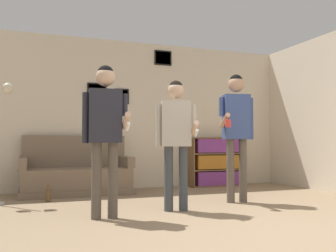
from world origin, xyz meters
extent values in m
plane|color=#937A5B|center=(0.00, 0.00, 0.00)|extent=(20.00, 20.00, 0.00)
cube|color=beige|center=(0.00, 3.95, 1.35)|extent=(7.78, 0.06, 2.70)
cube|color=black|center=(-0.95, 3.91, 1.75)|extent=(0.34, 0.02, 0.29)
cube|color=#B2B2BC|center=(-0.95, 3.90, 1.75)|extent=(0.30, 0.01, 0.25)
cube|color=black|center=(0.30, 3.91, 2.44)|extent=(0.34, 0.02, 0.28)
cube|color=gray|center=(0.30, 3.90, 2.44)|extent=(0.29, 0.01, 0.23)
cube|color=black|center=(-0.50, 3.91, 1.68)|extent=(0.26, 0.02, 0.28)
cube|color=#B2B2BC|center=(-0.50, 3.90, 1.68)|extent=(0.21, 0.01, 0.23)
cube|color=#7A6651|center=(-1.33, 3.48, 0.05)|extent=(1.76, 0.80, 0.10)
cube|color=#7A6651|center=(-1.33, 3.48, 0.26)|extent=(1.70, 0.74, 0.32)
cube|color=#7A6651|center=(-1.33, 3.81, 0.69)|extent=(1.70, 0.14, 0.53)
cube|color=#7A6651|center=(-2.15, 3.48, 0.51)|extent=(0.12, 0.74, 0.18)
cube|color=#7A6651|center=(-0.52, 3.48, 0.51)|extent=(0.12, 0.74, 0.18)
cube|color=brown|center=(0.80, 3.73, 0.47)|extent=(0.02, 0.30, 0.93)
cube|color=brown|center=(1.86, 3.73, 0.47)|extent=(0.02, 0.30, 0.93)
cube|color=brown|center=(1.33, 3.88, 0.47)|extent=(1.09, 0.01, 0.93)
cube|color=brown|center=(1.33, 3.73, 0.01)|extent=(1.04, 0.30, 0.02)
cube|color=brown|center=(1.33, 3.73, 0.92)|extent=(1.04, 0.30, 0.02)
cube|color=brown|center=(1.33, 3.73, 0.31)|extent=(1.04, 0.30, 0.02)
cube|color=brown|center=(1.33, 3.73, 0.62)|extent=(1.04, 0.30, 0.02)
cube|color=#7F3889|center=(1.33, 3.72, 0.15)|extent=(0.89, 0.26, 0.26)
cube|color=#B77023|center=(1.33, 3.72, 0.46)|extent=(0.89, 0.26, 0.26)
cube|color=#7F3889|center=(1.33, 3.72, 0.77)|extent=(0.89, 0.26, 0.26)
cylinder|color=#ADA89E|center=(-2.42, 2.82, 1.61)|extent=(0.02, 0.16, 0.02)
sphere|color=beige|center=(-2.35, 2.82, 1.58)|extent=(0.15, 0.15, 0.15)
cylinder|color=brown|center=(-1.36, 1.40, 0.42)|extent=(0.11, 0.11, 0.84)
cylinder|color=brown|center=(-1.18, 1.38, 0.42)|extent=(0.11, 0.11, 0.84)
cube|color=#282833|center=(-1.27, 1.39, 1.13)|extent=(0.38, 0.24, 0.59)
sphere|color=#D1A889|center=(-1.27, 1.39, 1.57)|extent=(0.22, 0.22, 0.22)
sphere|color=black|center=(-1.27, 1.39, 1.61)|extent=(0.18, 0.18, 0.18)
cylinder|color=#282833|center=(-1.05, 1.37, 1.26)|extent=(0.07, 0.07, 0.25)
cylinder|color=#D1A889|center=(-1.07, 1.23, 1.07)|extent=(0.09, 0.31, 0.19)
cylinder|color=white|center=(-1.08, 1.09, 1.01)|extent=(0.05, 0.14, 0.09)
cylinder|color=#282833|center=(-1.48, 1.41, 1.11)|extent=(0.07, 0.07, 0.56)
cylinder|color=#3D4247|center=(-0.44, 1.58, 0.39)|extent=(0.11, 0.11, 0.79)
cylinder|color=#3D4247|center=(-0.27, 1.54, 0.39)|extent=(0.11, 0.11, 0.79)
cube|color=#BCB2A3|center=(-0.36, 1.56, 1.07)|extent=(0.40, 0.29, 0.56)
sphere|color=#D1A889|center=(-0.36, 1.56, 1.48)|extent=(0.20, 0.20, 0.20)
sphere|color=black|center=(-0.36, 1.56, 1.52)|extent=(0.17, 0.17, 0.17)
cylinder|color=#BCB2A3|center=(-0.15, 1.50, 1.19)|extent=(0.07, 0.07, 0.24)
cylinder|color=#D1A889|center=(-0.19, 1.38, 1.01)|extent=(0.14, 0.30, 0.18)
cylinder|color=white|center=(-0.22, 1.25, 0.95)|extent=(0.07, 0.15, 0.09)
cylinder|color=#BCB2A3|center=(-0.57, 1.62, 1.05)|extent=(0.07, 0.07, 0.53)
cylinder|color=brown|center=(0.59, 1.89, 0.44)|extent=(0.11, 0.11, 0.88)
cylinder|color=brown|center=(0.77, 1.86, 0.44)|extent=(0.11, 0.11, 0.88)
cube|color=#384C84|center=(0.68, 1.87, 1.20)|extent=(0.39, 0.27, 0.63)
sphere|color=tan|center=(0.68, 1.87, 1.66)|extent=(0.23, 0.23, 0.23)
sphere|color=black|center=(0.68, 1.87, 1.70)|extent=(0.19, 0.19, 0.19)
cylinder|color=#384C84|center=(0.89, 1.83, 1.18)|extent=(0.07, 0.07, 0.59)
cylinder|color=#384C84|center=(0.47, 1.92, 1.34)|extent=(0.07, 0.07, 0.27)
cylinder|color=tan|center=(0.44, 1.77, 1.14)|extent=(0.12, 0.33, 0.19)
cylinder|color=red|center=(0.41, 1.63, 1.09)|extent=(0.08, 0.08, 0.10)
cylinder|color=brown|center=(-1.80, 2.84, 0.08)|extent=(0.07, 0.07, 0.17)
cylinder|color=brown|center=(-1.80, 2.84, 0.20)|extent=(0.03, 0.03, 0.07)
camera|label=1|loc=(-2.04, -2.74, 0.84)|focal=40.00mm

